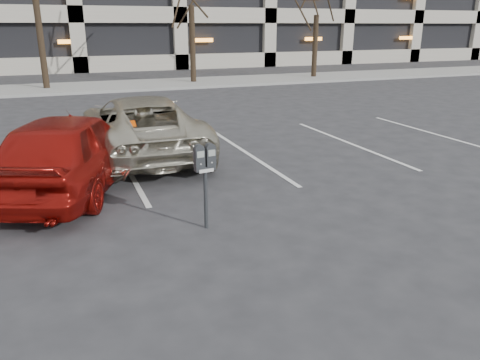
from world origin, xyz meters
TOP-DOWN VIEW (x-y plane):
  - ground at (0.00, 0.00)m, footprint 140.00×140.00m
  - sidewalk at (0.00, 16.00)m, footprint 80.00×4.00m
  - stall_lines at (-1.40, 2.30)m, footprint 16.90×5.20m
  - parking_meter at (-0.76, -1.39)m, footprint 0.33×0.16m
  - suv_silver at (-0.90, 3.01)m, footprint 2.29×4.96m
  - car_red at (-2.50, 1.13)m, footprint 3.20×4.59m

SIDE VIEW (x-z plane):
  - ground at x=0.00m, z-range 0.00..0.00m
  - stall_lines at x=-1.40m, z-range 0.00..0.01m
  - sidewalk at x=0.00m, z-range 0.00..0.12m
  - suv_silver at x=-0.90m, z-range 0.00..1.38m
  - car_red at x=-2.50m, z-range 0.00..1.45m
  - parking_meter at x=-0.76m, z-range 0.33..1.58m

